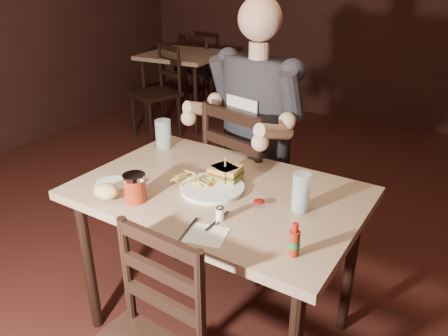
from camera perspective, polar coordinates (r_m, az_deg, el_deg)
The scene contains 22 objects.
room_shell at distance 1.67m, azimuth 3.38°, elevation 16.75°, with size 7.00×7.00×7.00m.
main_table at distance 1.90m, azimuth -0.73°, elevation -4.98°, with size 1.24×0.87×0.77m.
bg_table at distance 4.91m, azimuth -5.24°, elevation 13.68°, with size 0.83×0.83×0.77m.
chair_far at distance 2.50m, azimuth 4.16°, elevation -2.28°, with size 0.46×0.50×0.99m, color black, non-canonical shape.
bg_chair_far at distance 5.41m, azimuth -1.85°, elevation 12.36°, with size 0.42×0.46×0.90m, color black, non-canonical shape.
bg_chair_near at distance 4.53m, azimuth -9.04°, elevation 9.62°, with size 0.42×0.46×0.92m, color black, non-canonical shape.
diner at distance 2.27m, azimuth 3.70°, elevation 8.94°, with size 0.58×0.45×1.00m, color #2C2B2F, non-canonical shape.
dinner_plate at distance 1.85m, azimuth -1.56°, elevation -2.74°, with size 0.27×0.27×0.02m, color white.
sandwich_left at distance 1.89m, azimuth 0.10°, elevation -0.19°, with size 0.10×0.08×0.09m, color gold, non-canonical shape.
sandwich_right at distance 1.89m, azimuth 0.22°, elevation 0.01°, with size 0.13×0.11×0.11m, color gold, non-canonical shape.
fries_pile at distance 1.89m, azimuth -3.86°, elevation -1.27°, with size 0.23×0.17×0.04m, color #D0BE5F, non-canonical shape.
ketchup_dollop at distance 1.73m, azimuth 4.59°, elevation -4.36°, with size 0.05×0.05×0.01m, color maroon.
glass_left at distance 2.28m, azimuth -7.93°, elevation 4.42°, with size 0.08×0.08×0.15m, color silver.
glass_right at distance 1.70m, azimuth 10.01°, elevation -3.15°, with size 0.07×0.07×0.16m, color silver.
hot_sauce at distance 1.45m, azimuth 9.20°, elevation -9.16°, with size 0.04×0.04×0.12m, color maroon, non-canonical shape.
salt_shaker at distance 1.63m, azimuth -0.54°, elevation -5.97°, with size 0.03×0.03×0.06m, color white, non-canonical shape.
syrup_dispenser at distance 1.78m, azimuth -11.56°, elevation -2.54°, with size 0.09×0.09×0.12m, color maroon, non-canonical shape.
napkin at distance 1.56m, azimuth -2.35°, elevation -8.74°, with size 0.14×0.13×0.00m, color white.
knife at distance 1.58m, azimuth -4.87°, elevation -8.21°, with size 0.01×0.19×0.00m, color silver.
fork at distance 1.63m, azimuth -0.88°, elevation -6.95°, with size 0.01×0.16×0.00m, color silver.
side_plate at distance 1.95m, azimuth -14.36°, elevation -2.17°, with size 0.14×0.14×0.01m, color white.
bread_roll at distance 1.82m, azimuth -15.13°, elevation -2.94°, with size 0.11×0.09×0.06m, color tan.
Camera 1 is at (0.71, -1.49, 1.64)m, focal length 35.00 mm.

